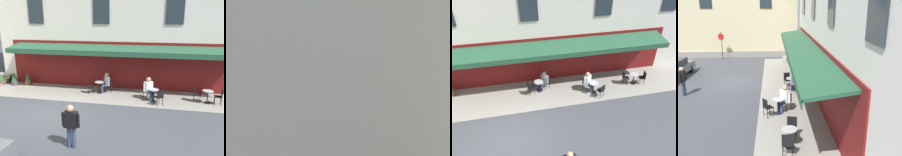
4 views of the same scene
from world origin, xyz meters
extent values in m
plane|color=#42444C|center=(0.00, 0.00, 0.00)|extent=(70.00, 70.00, 0.00)
cube|color=gray|center=(-3.25, -3.40, 0.00)|extent=(20.50, 3.20, 0.01)
cube|color=maroon|center=(-3.00, -4.97, 1.60)|extent=(16.00, 0.06, 3.20)
cube|color=#235138|center=(-3.00, -4.15, 2.85)|extent=(15.00, 1.70, 0.36)
cube|color=#235138|center=(-3.00, -3.32, 2.62)|extent=(15.00, 0.04, 0.28)
cube|color=#232D38|center=(-6.33, -4.96, 5.20)|extent=(1.10, 0.06, 1.70)
cube|color=#232D38|center=(-1.67, -4.96, 5.20)|extent=(1.10, 0.06, 1.70)
cylinder|color=black|center=(-5.30, -2.77, 0.01)|extent=(0.40, 0.40, 0.03)
cylinder|color=black|center=(-5.30, -2.77, 0.36)|extent=(0.06, 0.06, 0.72)
cylinder|color=#B7B7BC|center=(-5.30, -2.77, 0.73)|extent=(0.60, 0.60, 0.03)
cylinder|color=black|center=(-5.64, -2.54, 0.23)|extent=(0.03, 0.03, 0.45)
cylinder|color=black|center=(-5.35, -2.36, 0.23)|extent=(0.03, 0.03, 0.45)
cylinder|color=black|center=(-5.82, -2.25, 0.23)|extent=(0.03, 0.03, 0.45)
cylinder|color=black|center=(-5.53, -2.07, 0.23)|extent=(0.03, 0.03, 0.45)
cube|color=black|center=(-5.58, -2.31, 0.47)|extent=(0.55, 0.55, 0.04)
cube|color=black|center=(-5.68, -2.15, 0.70)|extent=(0.36, 0.24, 0.42)
cylinder|color=black|center=(-4.91, -2.94, 0.23)|extent=(0.03, 0.03, 0.45)
cylinder|color=black|center=(-5.17, -3.17, 0.23)|extent=(0.03, 0.03, 0.45)
cylinder|color=black|center=(-4.69, -3.19, 0.23)|extent=(0.03, 0.03, 0.45)
cylinder|color=black|center=(-4.94, -3.42, 0.23)|extent=(0.03, 0.03, 0.45)
cube|color=black|center=(-4.93, -3.18, 0.47)|extent=(0.56, 0.56, 0.04)
cube|color=black|center=(-4.81, -3.32, 0.70)|extent=(0.32, 0.30, 0.42)
cylinder|color=black|center=(-8.32, -3.13, 0.01)|extent=(0.40, 0.40, 0.03)
cylinder|color=black|center=(-8.32, -3.13, 0.36)|extent=(0.06, 0.06, 0.72)
cylinder|color=#B7B7BC|center=(-8.32, -3.13, 0.73)|extent=(0.60, 0.60, 0.03)
cylinder|color=black|center=(-8.73, -3.23, 0.23)|extent=(0.03, 0.03, 0.45)
cylinder|color=black|center=(-8.67, -2.90, 0.23)|extent=(0.03, 0.03, 0.45)
cylinder|color=black|center=(-9.06, -3.18, 0.23)|extent=(0.03, 0.03, 0.45)
cylinder|color=black|center=(-9.00, -2.84, 0.23)|extent=(0.03, 0.03, 0.45)
cube|color=black|center=(-8.87, -3.04, 0.47)|extent=(0.46, 0.46, 0.04)
cube|color=black|center=(-9.04, -3.01, 0.70)|extent=(0.11, 0.40, 0.42)
cylinder|color=black|center=(-7.92, -3.04, 0.23)|extent=(0.03, 0.03, 0.45)
cylinder|color=black|center=(-7.99, -3.37, 0.23)|extent=(0.03, 0.03, 0.45)
cylinder|color=black|center=(-7.58, -3.11, 0.23)|extent=(0.03, 0.03, 0.45)
cylinder|color=black|center=(-7.65, -3.44, 0.23)|extent=(0.03, 0.03, 0.45)
cube|color=black|center=(-7.79, -3.24, 0.47)|extent=(0.47, 0.47, 0.04)
cube|color=black|center=(-7.61, -3.28, 0.70)|extent=(0.12, 0.40, 0.42)
cylinder|color=black|center=(-1.83, -3.66, 0.01)|extent=(0.40, 0.40, 0.03)
cylinder|color=black|center=(-1.83, -3.66, 0.36)|extent=(0.06, 0.06, 0.72)
cylinder|color=#B7B7BC|center=(-1.83, -3.66, 0.73)|extent=(0.60, 0.60, 0.03)
cylinder|color=black|center=(-1.52, -3.38, 0.23)|extent=(0.03, 0.03, 0.45)
cylinder|color=black|center=(-1.41, -3.70, 0.23)|extent=(0.03, 0.03, 0.45)
cylinder|color=black|center=(-1.20, -3.27, 0.23)|extent=(0.03, 0.03, 0.45)
cylinder|color=black|center=(-1.09, -3.59, 0.23)|extent=(0.03, 0.03, 0.45)
cube|color=black|center=(-1.30, -3.48, 0.47)|extent=(0.50, 0.50, 0.04)
cube|color=black|center=(-1.13, -3.43, 0.70)|extent=(0.16, 0.39, 0.42)
cylinder|color=black|center=(-2.08, -3.99, 0.23)|extent=(0.03, 0.03, 0.45)
cylinder|color=black|center=(-2.24, -3.69, 0.23)|extent=(0.03, 0.03, 0.45)
cylinder|color=black|center=(-2.37, -4.15, 0.23)|extent=(0.03, 0.03, 0.45)
cylinder|color=black|center=(-2.54, -3.86, 0.23)|extent=(0.03, 0.03, 0.45)
cube|color=black|center=(-2.31, -3.92, 0.47)|extent=(0.54, 0.54, 0.04)
cube|color=black|center=(-2.46, -4.01, 0.70)|extent=(0.23, 0.37, 0.42)
cylinder|color=navy|center=(-1.91, -3.81, 0.23)|extent=(0.15, 0.15, 0.47)
cylinder|color=navy|center=(-2.06, -3.89, 0.49)|extent=(0.38, 0.31, 0.16)
cylinder|color=navy|center=(-2.00, -3.65, 0.23)|extent=(0.15, 0.15, 0.47)
cylinder|color=navy|center=(-2.15, -3.73, 0.49)|extent=(0.38, 0.31, 0.16)
cube|color=gray|center=(-2.26, -3.89, 0.78)|extent=(0.47, 0.55, 0.58)
sphere|color=tan|center=(-2.26, -3.89, 1.20)|extent=(0.26, 0.26, 0.26)
cylinder|color=gray|center=(-2.11, -4.15, 0.76)|extent=(0.10, 0.10, 0.51)
cylinder|color=gray|center=(-2.40, -3.64, 0.76)|extent=(0.10, 0.10, 0.51)
cylinder|color=navy|center=(-5.13, -2.81, 0.23)|extent=(0.16, 0.16, 0.47)
cylinder|color=navy|center=(-5.01, -2.94, 0.49)|extent=(0.36, 0.38, 0.17)
cylinder|color=navy|center=(-5.28, -2.94, 0.23)|extent=(0.16, 0.16, 0.47)
cylinder|color=navy|center=(-5.16, -3.07, 0.49)|extent=(0.36, 0.38, 0.17)
cube|color=silver|center=(-4.97, -3.14, 0.79)|extent=(0.56, 0.55, 0.61)
sphere|color=tan|center=(-4.97, -3.14, 1.23)|extent=(0.27, 0.27, 0.27)
cylinder|color=silver|center=(-4.74, -2.93, 0.78)|extent=(0.11, 0.11, 0.54)
cylinder|color=silver|center=(-5.19, -3.34, 0.78)|extent=(0.11, 0.11, 0.54)
sphere|color=tan|center=(-2.38, 2.67, 1.58)|extent=(0.27, 0.27, 0.27)
cylinder|color=brown|center=(3.74, -4.38, 0.19)|extent=(0.39, 0.39, 0.38)
camera|label=1|loc=(-5.37, 9.74, 4.78)|focal=35.83mm
camera|label=2|loc=(8.19, -11.26, 6.52)|focal=41.26mm
camera|label=3|loc=(-1.08, 7.59, 8.80)|focal=33.96mm
camera|label=4|loc=(-16.86, -2.56, 5.34)|focal=40.95mm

